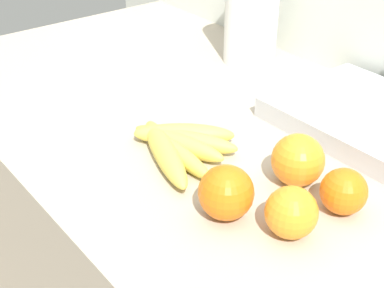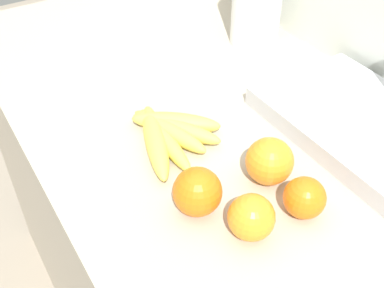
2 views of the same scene
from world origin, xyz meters
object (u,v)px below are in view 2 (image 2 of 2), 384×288
object	(u,v)px
orange_right	(251,217)
orange_far_right	(197,192)
sink_basin	(366,124)
banana_bunch	(168,132)
orange_back_left	(269,161)
orange_back_right	(304,198)

from	to	relation	value
orange_right	orange_far_right	xyz separation A→B (m)	(-0.09, -0.04, 0.00)
sink_basin	banana_bunch	bearing A→B (deg)	-118.52
banana_bunch	orange_right	world-z (taller)	orange_right
orange_right	orange_back_left	distance (m)	0.13
banana_bunch	orange_back_right	size ratio (longest dim) A/B	3.14
banana_bunch	orange_far_right	xyz separation A→B (m)	(0.18, -0.05, 0.02)
banana_bunch	orange_back_left	xyz separation A→B (m)	(0.18, 0.10, 0.02)
banana_bunch	sink_basin	bearing A→B (deg)	61.48
orange_back_right	orange_far_right	bearing A→B (deg)	-124.30
orange_far_right	orange_back_right	xyz separation A→B (m)	(0.10, 0.14, -0.01)
orange_far_right	orange_back_right	distance (m)	0.17
orange_right	orange_back_left	xyz separation A→B (m)	(-0.08, 0.10, 0.00)
banana_bunch	orange_back_right	bearing A→B (deg)	18.98
orange_right	orange_far_right	distance (m)	0.10
orange_right	orange_back_left	size ratio (longest dim) A/B	0.89
banana_bunch	sink_basin	distance (m)	0.39
banana_bunch	sink_basin	world-z (taller)	sink_basin
banana_bunch	orange_back_left	bearing A→B (deg)	27.52
orange_back_left	orange_far_right	distance (m)	0.14
orange_right	sink_basin	xyz separation A→B (m)	(-0.08, 0.34, -0.02)
banana_bunch	orange_back_right	world-z (taller)	orange_back_right
orange_right	orange_back_right	bearing A→B (deg)	83.77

